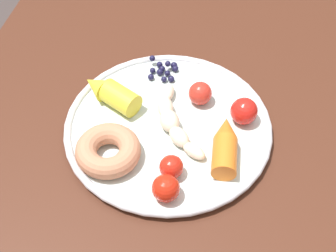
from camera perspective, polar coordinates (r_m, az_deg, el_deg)
dining_table at (r=0.86m, az=1.85°, el=-3.28°), size 1.08×0.78×0.70m
plate at (r=0.77m, az=-0.00°, el=-0.14°), size 0.33×0.33×0.02m
banana at (r=0.76m, az=0.64°, el=0.58°), size 0.15×0.10×0.03m
carrot_orange at (r=0.73m, az=6.63°, el=-2.20°), size 0.11×0.05×0.04m
carrot_yellow at (r=0.79m, az=-6.76°, el=3.70°), size 0.08×0.11×0.04m
donut at (r=0.72m, az=-6.95°, el=-2.85°), size 0.14×0.14×0.03m
blueberry_pile at (r=0.85m, az=-0.50°, el=6.51°), size 0.05×0.05×0.02m
tomato_near at (r=0.70m, az=0.17°, el=-4.72°), size 0.03×0.03×0.03m
tomato_mid at (r=0.79m, az=3.75°, el=3.80°), size 0.04×0.04×0.04m
tomato_far at (r=0.68m, az=-0.03°, el=-7.25°), size 0.04×0.04×0.04m
tomato_extra at (r=0.77m, az=8.79°, el=1.71°), size 0.04×0.04×0.04m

